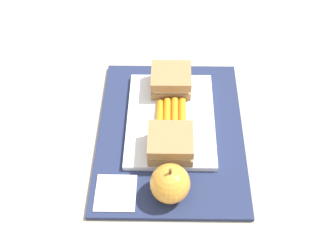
% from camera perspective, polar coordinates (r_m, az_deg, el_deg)
% --- Properties ---
extents(ground_plane, '(2.40, 2.40, 0.00)m').
position_cam_1_polar(ground_plane, '(0.74, 0.01, -1.20)').
color(ground_plane, '#B7AD99').
extents(lunchbag_mat, '(0.36, 0.28, 0.01)m').
position_cam_1_polar(lunchbag_mat, '(0.73, 0.01, -0.97)').
color(lunchbag_mat, navy).
rests_on(lunchbag_mat, ground_plane).
extents(food_tray, '(0.23, 0.17, 0.01)m').
position_cam_1_polar(food_tray, '(0.74, 0.03, 1.10)').
color(food_tray, white).
rests_on(food_tray, lunchbag_mat).
extents(sandwich_half_left, '(0.07, 0.08, 0.04)m').
position_cam_1_polar(sandwich_half_left, '(0.77, 0.10, 6.95)').
color(sandwich_half_left, '#9E7A4C').
rests_on(sandwich_half_left, food_tray).
extents(sandwich_half_right, '(0.07, 0.08, 0.04)m').
position_cam_1_polar(sandwich_half_right, '(0.67, -0.04, -2.65)').
color(sandwich_half_right, '#9E7A4C').
rests_on(sandwich_half_right, food_tray).
extents(carrot_sticks_bundle, '(0.08, 0.06, 0.02)m').
position_cam_1_polar(carrot_sticks_bundle, '(0.73, 0.08, 1.68)').
color(carrot_sticks_bundle, orange).
rests_on(carrot_sticks_bundle, food_tray).
extents(apple, '(0.07, 0.07, 0.08)m').
position_cam_1_polar(apple, '(0.63, 0.15, -8.70)').
color(apple, gold).
rests_on(apple, lunchbag_mat).
extents(paper_napkin, '(0.07, 0.07, 0.00)m').
position_cam_1_polar(paper_napkin, '(0.66, -8.35, -9.98)').
color(paper_napkin, white).
rests_on(paper_napkin, lunchbag_mat).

